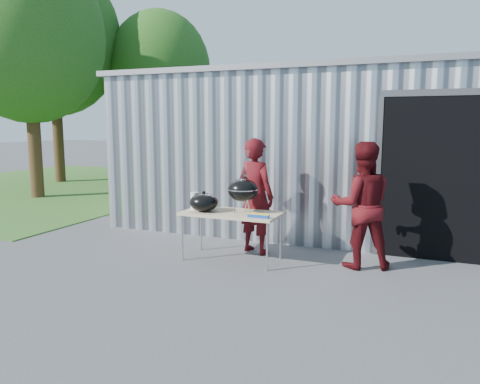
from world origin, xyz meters
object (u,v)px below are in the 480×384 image
at_px(kettle_grill, 243,185).
at_px(person_bystander, 362,205).
at_px(person_cook, 256,196).
at_px(folding_table, 232,215).

bearing_deg(kettle_grill, person_bystander, 11.07).
distance_m(person_cook, person_bystander, 1.70).
distance_m(kettle_grill, person_bystander, 1.77).
bearing_deg(person_bystander, folding_table, -8.15).
distance_m(folding_table, person_cook, 0.61).
height_order(kettle_grill, person_cook, person_cook).
height_order(folding_table, person_bystander, person_bystander).
height_order(folding_table, kettle_grill, kettle_grill).
relative_size(kettle_grill, person_cook, 0.51).
distance_m(folding_table, person_bystander, 1.94).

